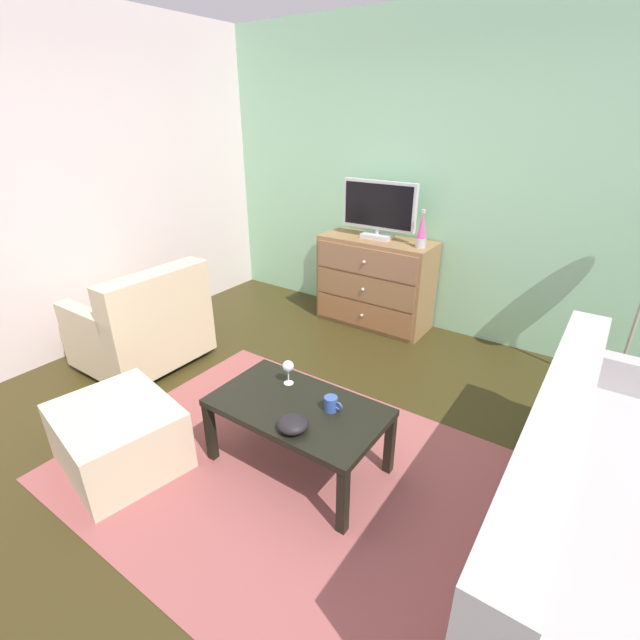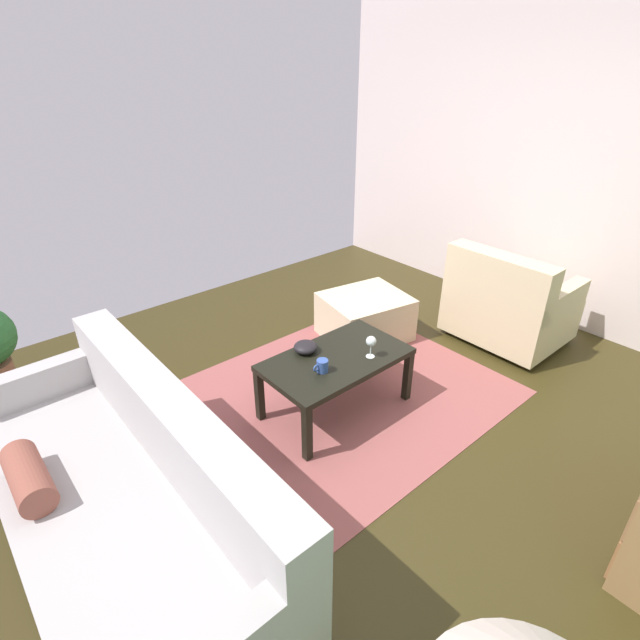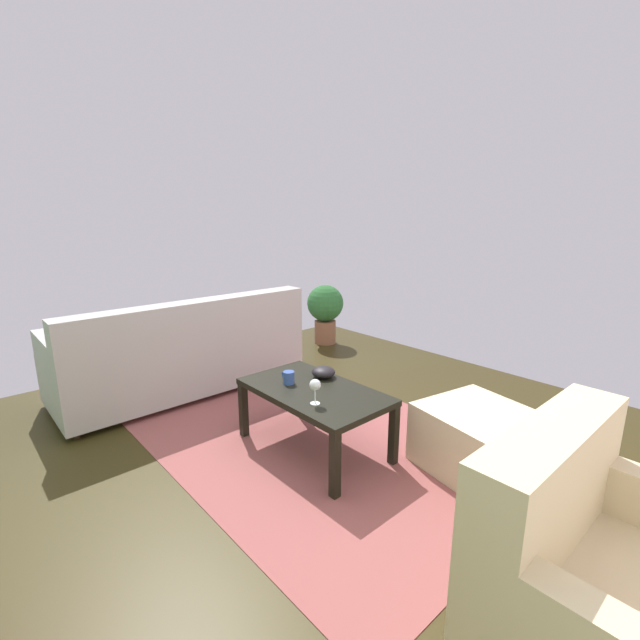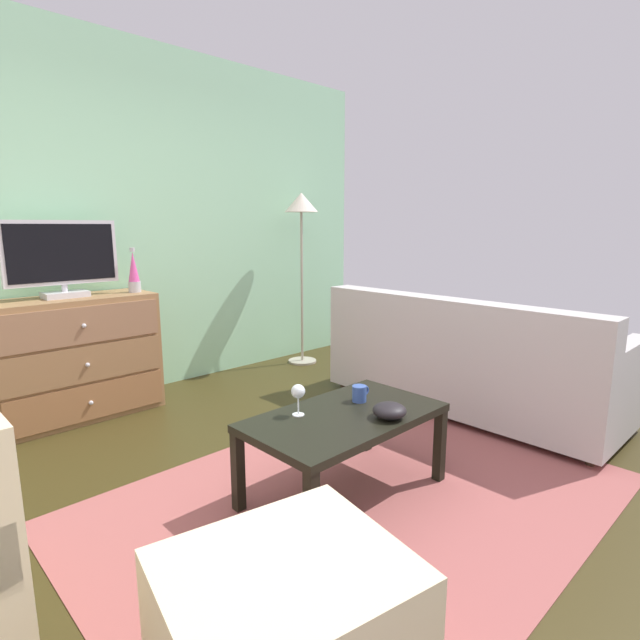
{
  "view_description": "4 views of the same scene",
  "coord_description": "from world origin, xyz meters",
  "px_view_note": "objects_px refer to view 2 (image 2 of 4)",
  "views": [
    {
      "loc": [
        1.47,
        -1.76,
        1.94
      ],
      "look_at": [
        0.25,
        0.02,
        0.94
      ],
      "focal_mm": 25.03,
      "sensor_mm": 36.0,
      "label": 1
    },
    {
      "loc": [
        2.07,
        1.93,
        2.23
      ],
      "look_at": [
        0.29,
        -0.15,
        0.74
      ],
      "focal_mm": 27.35,
      "sensor_mm": 36.0,
      "label": 2
    },
    {
      "loc": [
        -1.82,
        1.63,
        1.55
      ],
      "look_at": [
        0.19,
        -0.17,
        0.89
      ],
      "focal_mm": 24.33,
      "sensor_mm": 36.0,
      "label": 3
    },
    {
      "loc": [
        -1.52,
        -1.68,
        1.35
      ],
      "look_at": [
        -0.04,
        -0.15,
        0.94
      ],
      "focal_mm": 27.62,
      "sensor_mm": 36.0,
      "label": 4
    }
  ],
  "objects_px": {
    "coffee_table": "(336,363)",
    "bowl_decorative": "(306,347)",
    "wine_glass": "(371,342)",
    "couch_large": "(129,503)",
    "mug": "(322,366)",
    "armchair": "(507,305)",
    "ottoman": "(365,317)"
  },
  "relations": [
    {
      "from": "bowl_decorative",
      "to": "couch_large",
      "type": "distance_m",
      "value": 1.47
    },
    {
      "from": "wine_glass",
      "to": "armchair",
      "type": "xyz_separation_m",
      "value": [
        -1.6,
        0.1,
        -0.21
      ]
    },
    {
      "from": "wine_glass",
      "to": "ottoman",
      "type": "xyz_separation_m",
      "value": [
        -0.71,
        -0.74,
        -0.36
      ]
    },
    {
      "from": "armchair",
      "to": "couch_large",
      "type": "bearing_deg",
      "value": -0.93
    },
    {
      "from": "coffee_table",
      "to": "wine_glass",
      "type": "distance_m",
      "value": 0.28
    },
    {
      "from": "bowl_decorative",
      "to": "armchair",
      "type": "xyz_separation_m",
      "value": [
        -1.89,
        0.43,
        -0.13
      ]
    },
    {
      "from": "coffee_table",
      "to": "bowl_decorative",
      "type": "xyz_separation_m",
      "value": [
        0.11,
        -0.19,
        0.09
      ]
    },
    {
      "from": "armchair",
      "to": "mug",
      "type": "bearing_deg",
      "value": -5.27
    },
    {
      "from": "wine_glass",
      "to": "mug",
      "type": "bearing_deg",
      "value": -12.48
    },
    {
      "from": "wine_glass",
      "to": "bowl_decorative",
      "type": "distance_m",
      "value": 0.45
    },
    {
      "from": "mug",
      "to": "bowl_decorative",
      "type": "relative_size",
      "value": 0.69
    },
    {
      "from": "coffee_table",
      "to": "couch_large",
      "type": "height_order",
      "value": "couch_large"
    },
    {
      "from": "coffee_table",
      "to": "mug",
      "type": "relative_size",
      "value": 8.75
    },
    {
      "from": "coffee_table",
      "to": "bowl_decorative",
      "type": "bearing_deg",
      "value": -58.62
    },
    {
      "from": "wine_glass",
      "to": "couch_large",
      "type": "bearing_deg",
      "value": 1.59
    },
    {
      "from": "coffee_table",
      "to": "couch_large",
      "type": "xyz_separation_m",
      "value": [
        1.53,
        0.19,
        -0.04
      ]
    },
    {
      "from": "mug",
      "to": "couch_large",
      "type": "relative_size",
      "value": 0.05
    },
    {
      "from": "couch_large",
      "to": "ottoman",
      "type": "bearing_deg",
      "value": -161.98
    },
    {
      "from": "wine_glass",
      "to": "couch_large",
      "type": "height_order",
      "value": "couch_large"
    },
    {
      "from": "mug",
      "to": "coffee_table",
      "type": "bearing_deg",
      "value": -160.13
    },
    {
      "from": "bowl_decorative",
      "to": "couch_large",
      "type": "relative_size",
      "value": 0.08
    },
    {
      "from": "bowl_decorative",
      "to": "armchair",
      "type": "height_order",
      "value": "armchair"
    },
    {
      "from": "bowl_decorative",
      "to": "couch_large",
      "type": "bearing_deg",
      "value": 15.11
    },
    {
      "from": "coffee_table",
      "to": "wine_glass",
      "type": "xyz_separation_m",
      "value": [
        -0.18,
        0.15,
        0.17
      ]
    },
    {
      "from": "bowl_decorative",
      "to": "couch_large",
      "type": "height_order",
      "value": "couch_large"
    },
    {
      "from": "wine_glass",
      "to": "couch_large",
      "type": "xyz_separation_m",
      "value": [
        1.7,
        0.05,
        -0.21
      ]
    },
    {
      "from": "mug",
      "to": "armchair",
      "type": "distance_m",
      "value": 1.97
    },
    {
      "from": "mug",
      "to": "couch_large",
      "type": "xyz_separation_m",
      "value": [
        1.34,
        0.13,
        -0.14
      ]
    },
    {
      "from": "mug",
      "to": "couch_large",
      "type": "bearing_deg",
      "value": 5.41
    },
    {
      "from": "bowl_decorative",
      "to": "couch_large",
      "type": "xyz_separation_m",
      "value": [
        1.41,
        0.38,
        -0.13
      ]
    },
    {
      "from": "couch_large",
      "to": "ottoman",
      "type": "xyz_separation_m",
      "value": [
        -2.42,
        -0.79,
        -0.15
      ]
    },
    {
      "from": "couch_large",
      "to": "ottoman",
      "type": "distance_m",
      "value": 2.55
    }
  ]
}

